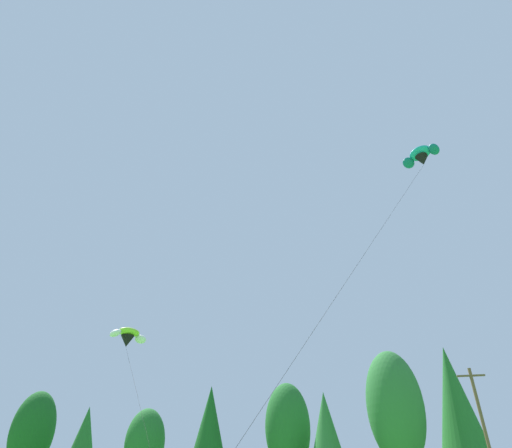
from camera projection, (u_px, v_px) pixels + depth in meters
The scene contains 11 objects.
treeline_tree_a at pixel (32, 432), 48.20m from camera, with size 4.82×4.82×11.19m.
treeline_tree_b at pixel (83, 440), 47.86m from camera, with size 3.69×3.69×9.49m.
treeline_tree_c at pixel (145, 444), 43.87m from camera, with size 4.16×4.16×8.73m.
treeline_tree_d at pixel (210, 426), 44.78m from camera, with size 4.03×4.03×11.06m.
treeline_tree_e at pixel (288, 427), 45.17m from camera, with size 4.89×4.89×11.45m.
treeline_tree_f at pixel (326, 431), 41.52m from camera, with size 3.78×3.78×9.90m.
treeline_tree_g at pixel (395, 407), 40.68m from camera, with size 5.45×5.45×13.50m.
treeline_tree_h at pixel (455, 400), 41.87m from camera, with size 4.73×4.73×14.22m.
utility_pole at pixel (485, 432), 32.52m from camera, with size 2.20×0.26×10.12m.
parafoil_kite_high_lime_white at pixel (128, 336), 38.86m from camera, with size 11.63×14.68×12.74m.
parafoil_kite_mid_teal at pixel (421, 156), 33.29m from camera, with size 13.65×15.75×23.47m.
Camera 1 is at (5.68, 3.29, 2.32)m, focal length 29.22 mm.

